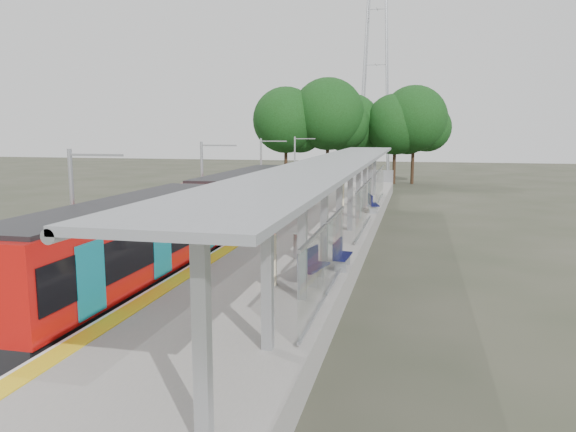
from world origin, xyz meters
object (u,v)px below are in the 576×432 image
(bench_far, at_px, (372,203))
(info_pillar_near, at_px, (270,259))
(train, at_px, (202,216))
(litter_bin, at_px, (299,246))
(bench_near, at_px, (312,264))
(info_pillar_far, at_px, (341,194))
(bench_mid, at_px, (340,254))

(bench_far, relative_size, info_pillar_near, 0.84)
(train, bearing_deg, litter_bin, -29.90)
(bench_near, distance_m, info_pillar_near, 1.47)
(bench_far, bearing_deg, litter_bin, -110.92)
(info_pillar_near, bearing_deg, bench_far, 105.60)
(bench_far, height_order, info_pillar_far, info_pillar_far)
(bench_far, xyz_separation_m, info_pillar_near, (-1.95, -17.30, 0.28))
(train, bearing_deg, info_pillar_near, -53.84)
(bench_mid, xyz_separation_m, litter_bin, (-1.80, 1.27, -0.05))
(bench_far, distance_m, info_pillar_far, 3.38)
(train, height_order, info_pillar_near, train)
(bench_mid, height_order, litter_bin, bench_mid)
(info_pillar_near, xyz_separation_m, info_pillar_far, (-0.30, 19.81, -0.09))
(train, bearing_deg, info_pillar_far, 69.18)
(bench_far, bearing_deg, bench_mid, -103.22)
(train, relative_size, info_pillar_near, 13.83)
(litter_bin, bearing_deg, train, 150.10)
(info_pillar_far, bearing_deg, info_pillar_near, -113.06)
(info_pillar_far, height_order, litter_bin, info_pillar_far)
(bench_mid, xyz_separation_m, bench_far, (-0.01, 14.57, 0.03))
(train, xyz_separation_m, info_pillar_far, (4.85, 12.76, -0.28))
(bench_mid, distance_m, bench_far, 14.57)
(info_pillar_far, bearing_deg, bench_mid, -106.40)
(info_pillar_near, bearing_deg, bench_near, 51.02)
(info_pillar_far, bearing_deg, litter_bin, -112.27)
(bench_mid, relative_size, litter_bin, 1.57)
(train, relative_size, info_pillar_far, 15.44)
(bench_far, xyz_separation_m, litter_bin, (-1.79, -13.31, -0.09))
(info_pillar_near, distance_m, info_pillar_far, 19.82)
(info_pillar_far, relative_size, litter_bin, 1.81)
(info_pillar_far, bearing_deg, bench_near, -109.25)
(bench_mid, relative_size, bench_far, 0.92)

